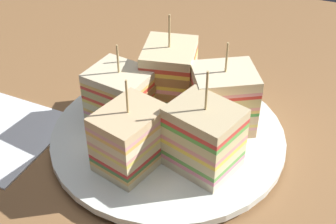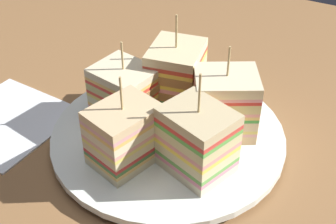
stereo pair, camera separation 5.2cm
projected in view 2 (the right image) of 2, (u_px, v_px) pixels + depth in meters
ground_plane at (168, 148)px, 55.90cm from camera, size 100.39×96.57×1.80cm
plate at (168, 136)px, 54.76cm from camera, size 27.21×27.21×1.60cm
sandwich_wedge_0 at (125, 92)px, 55.53cm from camera, size 7.97×7.02×9.80cm
sandwich_wedge_1 at (125, 135)px, 48.71cm from camera, size 7.15×8.27×10.67cm
sandwich_wedge_2 at (197, 140)px, 47.62cm from camera, size 8.50×7.66×11.79cm
sandwich_wedge_3 at (224, 103)px, 52.62cm from camera, size 8.93×8.44×11.04cm
sandwich_wedge_4 at (176, 75)px, 57.08cm from camera, size 7.14×7.97×11.86cm
napkin at (6, 120)px, 58.40cm from camera, size 14.74×14.70×0.50cm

